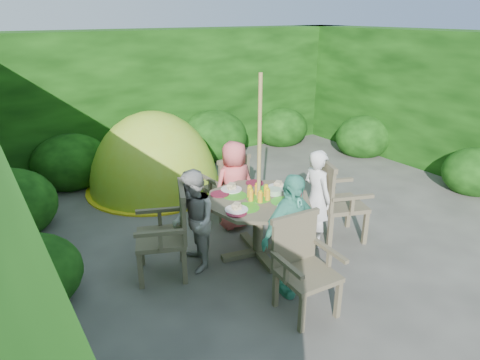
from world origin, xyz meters
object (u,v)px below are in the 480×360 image
parasol_pole (259,170)px  child_front (290,235)px  dome_tent (156,188)px  garden_chair_front (303,264)px  child_back (234,185)px  child_left (193,221)px  garden_chair_back (228,186)px  garden_chair_right (335,199)px  child_right (317,198)px  garden_chair_left (169,231)px  patio_table (259,207)px

parasol_pole → child_front: 0.91m
parasol_pole → dome_tent: bearing=94.5°
garden_chair_front → child_back: size_ratio=0.77×
child_left → child_front: (0.63, -0.94, 0.07)m
garden_chair_back → child_left: child_left is taller
garden_chair_right → dome_tent: bearing=44.7°
garden_chair_back → garden_chair_front: (-0.47, -2.15, 0.01)m
parasol_pole → garden_chair_front: bearing=-102.0°
child_left → garden_chair_right: bearing=93.1°
garden_chair_front → child_front: child_front is taller
garden_chair_right → garden_chair_back: bearing=53.9°
child_front → child_back: bearing=70.2°
garden_chair_right → child_front: size_ratio=0.78×
child_right → child_front: (-0.94, -0.63, 0.04)m
parasol_pole → child_right: bearing=-11.5°
garden_chair_back → garden_chair_left: bearing=30.2°
dome_tent → child_right: bearing=-86.0°
garden_chair_front → child_right: (1.01, 0.91, 0.12)m
garden_chair_back → child_right: 1.36m
garden_chair_right → child_back: bearing=63.6°
garden_chair_back → child_back: size_ratio=0.75×
child_right → child_left: size_ratio=1.05×
parasol_pole → child_left: bearing=168.5°
garden_chair_right → child_right: child_right is taller
garden_chair_back → garden_chair_right: bearing=119.5°
garden_chair_front → child_right: 1.37m
parasol_pole → dome_tent: size_ratio=0.83×
child_left → patio_table: bearing=92.7°
child_right → child_left: (-1.57, 0.32, -0.03)m
patio_table → garden_chair_front: 1.11m
child_left → child_front: size_ratio=0.90×
patio_table → garden_chair_right: bearing=-10.7°
child_left → child_front: bearing=47.6°
child_right → child_back: 1.13m
patio_table → parasol_pole: (-0.00, -0.00, 0.47)m
garden_chair_left → dome_tent: (0.86, 2.49, -0.54)m
parasol_pole → child_right: (0.78, -0.16, -0.47)m
parasol_pole → garden_chair_back: (0.24, 1.08, -0.61)m
child_left → child_back: child_back is taller
garden_chair_right → garden_chair_front: bearing=144.7°
garden_chair_front → child_right: size_ratio=0.75×
dome_tent → patio_table: bearing=-100.6°
garden_chair_back → dome_tent: size_ratio=0.35×
garden_chair_left → child_back: (1.23, 0.58, 0.07)m
garden_chair_right → garden_chair_left: (-2.14, 0.40, -0.02)m
garden_chair_back → child_left: (-1.02, -0.92, 0.11)m
garden_chair_front → child_front: bearing=80.3°
parasol_pole → child_left: 0.94m
parasol_pole → garden_chair_back: size_ratio=2.40×
garden_chair_right → child_front: child_front is taller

